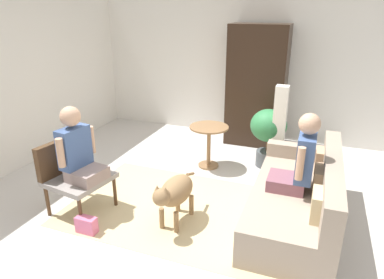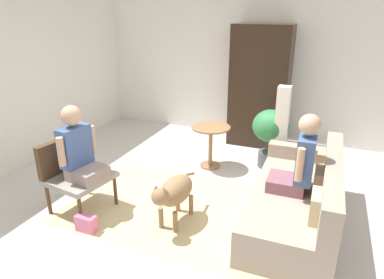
{
  "view_description": "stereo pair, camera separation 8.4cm",
  "coord_description": "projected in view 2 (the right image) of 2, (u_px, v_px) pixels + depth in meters",
  "views": [
    {
      "loc": [
        1.36,
        -3.45,
        2.34
      ],
      "look_at": [
        0.03,
        0.02,
        0.91
      ],
      "focal_mm": 32.29,
      "sensor_mm": 36.0,
      "label": 1
    },
    {
      "loc": [
        1.44,
        -3.42,
        2.34
      ],
      "look_at": [
        0.03,
        0.02,
        0.91
      ],
      "focal_mm": 32.29,
      "sensor_mm": 36.0,
      "label": 2
    }
  ],
  "objects": [
    {
      "name": "couch",
      "position": [
        299.0,
        200.0,
        3.92
      ],
      "size": [
        0.93,
        2.02,
        0.82
      ],
      "color": "gray",
      "rests_on": "ground"
    },
    {
      "name": "armoire_cabinet",
      "position": [
        260.0,
        87.0,
        6.01
      ],
      "size": [
        0.99,
        0.56,
        2.09
      ],
      "primitive_type": "cube",
      "color": "black",
      "rests_on": "ground"
    },
    {
      "name": "person_on_armchair",
      "position": [
        78.0,
        149.0,
        3.98
      ],
      "size": [
        0.49,
        0.53,
        0.86
      ],
      "color": "gray"
    },
    {
      "name": "armchair",
      "position": [
        73.0,
        169.0,
        4.16
      ],
      "size": [
        0.74,
        0.75,
        0.87
      ],
      "color": "#4C331E",
      "rests_on": "ground"
    },
    {
      "name": "handbag",
      "position": [
        86.0,
        224.0,
        3.83
      ],
      "size": [
        0.23,
        0.11,
        0.19
      ],
      "primitive_type": "cube",
      "color": "#D8668C",
      "rests_on": "ground"
    },
    {
      "name": "area_rug",
      "position": [
        186.0,
        209.0,
        4.26
      ],
      "size": [
        2.88,
        1.82,
        0.01
      ],
      "primitive_type": "cube",
      "color": "#C6B284",
      "rests_on": "ground"
    },
    {
      "name": "person_on_couch",
      "position": [
        300.0,
        161.0,
        3.73
      ],
      "size": [
        0.49,
        0.53,
        0.9
      ],
      "color": "#7F4C59"
    },
    {
      "name": "round_end_table",
      "position": [
        211.0,
        139.0,
        5.26
      ],
      "size": [
        0.59,
        0.59,
        0.66
      ],
      "color": "olive",
      "rests_on": "ground"
    },
    {
      "name": "column_lamp",
      "position": [
        281.0,
        131.0,
        5.02
      ],
      "size": [
        0.2,
        0.2,
        1.32
      ],
      "color": "#4C4742",
      "rests_on": "ground"
    },
    {
      "name": "ground_plane",
      "position": [
        189.0,
        208.0,
        4.3
      ],
      "size": [
        6.9,
        6.9,
        0.0
      ],
      "primitive_type": "plane",
      "color": "beige"
    },
    {
      "name": "potted_plant",
      "position": [
        270.0,
        131.0,
        5.21
      ],
      "size": [
        0.55,
        0.55,
        0.92
      ],
      "color": "#4C5156",
      "rests_on": "ground"
    },
    {
      "name": "left_wall",
      "position": [
        16.0,
        83.0,
        5.14
      ],
      "size": [
        0.12,
        6.35,
        2.56
      ],
      "primitive_type": "cube",
      "color": "silver",
      "rests_on": "ground"
    },
    {
      "name": "dog",
      "position": [
        174.0,
        192.0,
        3.87
      ],
      "size": [
        0.34,
        0.88,
        0.62
      ],
      "color": "olive",
      "rests_on": "ground"
    },
    {
      "name": "back_wall",
      "position": [
        250.0,
        68.0,
        6.38
      ],
      "size": [
        6.34,
        0.12,
        2.56
      ],
      "primitive_type": "cube",
      "color": "silver",
      "rests_on": "ground"
    }
  ]
}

